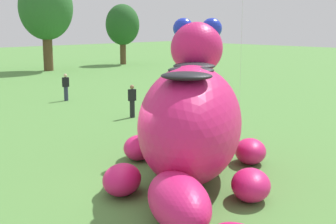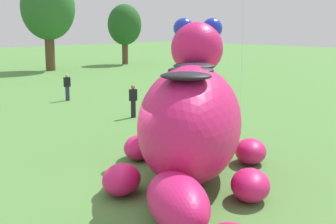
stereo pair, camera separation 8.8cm
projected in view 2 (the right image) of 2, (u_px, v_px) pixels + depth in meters
name	position (u px, v px, depth m)	size (l,w,h in m)	color
ground_plane	(148.00, 185.00, 14.14)	(160.00, 160.00, 0.00)	#568E42
giant_inflatable_creature	(191.00, 121.00, 14.48)	(7.74, 8.73, 5.02)	#E01E6B
tree_centre	(48.00, 8.00, 46.81)	(5.42, 5.42, 9.62)	brown
tree_centre_right	(125.00, 25.00, 54.48)	(3.95, 3.95, 7.02)	brown
spectator_mid_field	(67.00, 87.00, 29.29)	(0.38, 0.26, 1.71)	#2D334C
spectator_wandering	(133.00, 101.00, 24.04)	(0.38, 0.26, 1.71)	black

